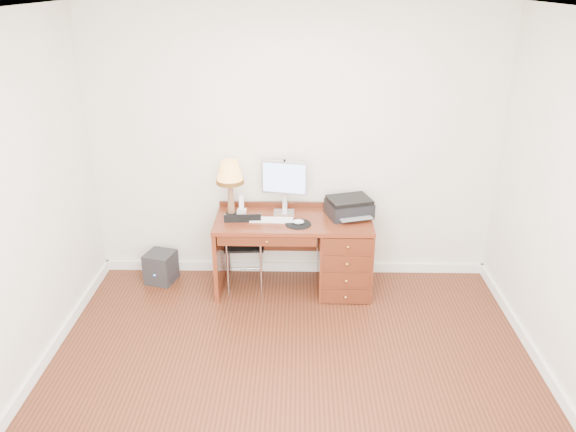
{
  "coord_description": "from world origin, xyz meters",
  "views": [
    {
      "loc": [
        0.05,
        -3.52,
        2.9
      ],
      "look_at": [
        -0.05,
        1.2,
        0.87
      ],
      "focal_mm": 35.0,
      "sensor_mm": 36.0,
      "label": 1
    }
  ],
  "objects_px": {
    "monitor": "(284,181)",
    "chair": "(243,240)",
    "leg_lamp": "(230,176)",
    "desk": "(326,250)",
    "phone": "(242,208)",
    "printer": "(349,207)",
    "equipment_box": "(161,267)"
  },
  "relations": [
    {
      "from": "printer",
      "to": "equipment_box",
      "type": "relative_size",
      "value": 1.54
    },
    {
      "from": "monitor",
      "to": "phone",
      "type": "relative_size",
      "value": 2.79
    },
    {
      "from": "chair",
      "to": "monitor",
      "type": "bearing_deg",
      "value": 14.7
    },
    {
      "from": "desk",
      "to": "monitor",
      "type": "bearing_deg",
      "value": 158.32
    },
    {
      "from": "printer",
      "to": "leg_lamp",
      "type": "distance_m",
      "value": 1.18
    },
    {
      "from": "desk",
      "to": "printer",
      "type": "bearing_deg",
      "value": 22.3
    },
    {
      "from": "leg_lamp",
      "to": "phone",
      "type": "xyz_separation_m",
      "value": [
        0.1,
        0.03,
        -0.35
      ]
    },
    {
      "from": "phone",
      "to": "chair",
      "type": "xyz_separation_m",
      "value": [
        0.02,
        -0.09,
        -0.31
      ]
    },
    {
      "from": "desk",
      "to": "monitor",
      "type": "xyz_separation_m",
      "value": [
        -0.42,
        0.17,
        0.66
      ]
    },
    {
      "from": "chair",
      "to": "phone",
      "type": "bearing_deg",
      "value": 95.88
    },
    {
      "from": "printer",
      "to": "leg_lamp",
      "type": "xyz_separation_m",
      "value": [
        -1.14,
        0.01,
        0.31
      ]
    },
    {
      "from": "phone",
      "to": "equipment_box",
      "type": "xyz_separation_m",
      "value": [
        -0.84,
        -0.03,
        -0.65
      ]
    },
    {
      "from": "desk",
      "to": "chair",
      "type": "distance_m",
      "value": 0.82
    },
    {
      "from": "monitor",
      "to": "chair",
      "type": "relative_size",
      "value": 0.63
    },
    {
      "from": "monitor",
      "to": "leg_lamp",
      "type": "distance_m",
      "value": 0.52
    },
    {
      "from": "desk",
      "to": "phone",
      "type": "bearing_deg",
      "value": 171.48
    },
    {
      "from": "printer",
      "to": "chair",
      "type": "distance_m",
      "value": 1.08
    },
    {
      "from": "leg_lamp",
      "to": "equipment_box",
      "type": "height_order",
      "value": "leg_lamp"
    },
    {
      "from": "chair",
      "to": "equipment_box",
      "type": "height_order",
      "value": "chair"
    },
    {
      "from": "desk",
      "to": "leg_lamp",
      "type": "distance_m",
      "value": 1.19
    },
    {
      "from": "monitor",
      "to": "leg_lamp",
      "type": "relative_size",
      "value": 0.95
    },
    {
      "from": "desk",
      "to": "chair",
      "type": "height_order",
      "value": "chair"
    },
    {
      "from": "printer",
      "to": "phone",
      "type": "xyz_separation_m",
      "value": [
        -1.04,
        0.04,
        -0.03
      ]
    },
    {
      "from": "monitor",
      "to": "leg_lamp",
      "type": "bearing_deg",
      "value": -160.69
    },
    {
      "from": "monitor",
      "to": "phone",
      "type": "bearing_deg",
      "value": -162.8
    },
    {
      "from": "desk",
      "to": "equipment_box",
      "type": "height_order",
      "value": "desk"
    },
    {
      "from": "desk",
      "to": "phone",
      "type": "relative_size",
      "value": 8.05
    },
    {
      "from": "chair",
      "to": "equipment_box",
      "type": "bearing_deg",
      "value": 171.98
    },
    {
      "from": "phone",
      "to": "equipment_box",
      "type": "height_order",
      "value": "phone"
    },
    {
      "from": "desk",
      "to": "monitor",
      "type": "distance_m",
      "value": 0.8
    },
    {
      "from": "printer",
      "to": "chair",
      "type": "bearing_deg",
      "value": 166.01
    },
    {
      "from": "leg_lamp",
      "to": "chair",
      "type": "bearing_deg",
      "value": -28.71
    }
  ]
}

